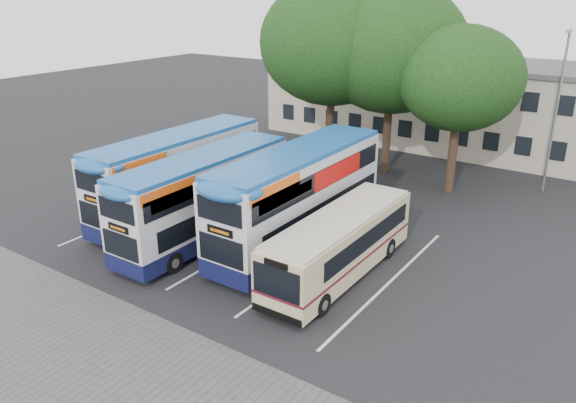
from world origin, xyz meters
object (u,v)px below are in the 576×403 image
Objects in this scene: bus_dd_left at (179,172)px; bus_single at (341,241)px; tree_right at (461,79)px; bus_dd_mid at (205,194)px; tree_mid at (392,49)px; bus_dd_right at (299,193)px; tree_left at (332,43)px; lamp_post at (557,104)px.

bus_single is at bearing -5.40° from bus_dd_left.
bus_single is (-0.28, -12.30, -4.98)m from tree_right.
tree_right is 15.28m from bus_dd_mid.
tree_mid is 5.04m from tree_right.
tree_right is (4.71, -1.37, -1.17)m from tree_mid.
tree_right reaches higher than bus_dd_mid.
tree_right is 11.95m from bus_dd_right.
tree_left is at bearing 178.85° from tree_right.
tree_right reaches higher than bus_dd_right.
lamp_post is 20.86m from bus_dd_left.
bus_single is at bearing -72.06° from tree_mid.
lamp_post is 0.88× the size of bus_dd_left.
bus_single is (4.43, -13.68, -6.14)m from tree_mid.
bus_dd_mid is (-7.10, -12.85, -4.21)m from tree_right.
tree_mid is (-9.20, -1.77, 2.56)m from lamp_post.
lamp_post is 0.84× the size of bus_dd_right.
lamp_post reaches higher than bus_dd_mid.
bus_dd_right is 1.21× the size of bus_single.
bus_dd_left is at bearing -174.95° from bus_dd_right.
tree_right is 13.28m from bus_single.
tree_right is at bearing 61.10° from bus_dd_mid.
bus_dd_mid is 4.32m from bus_dd_right.
tree_left is at bearing 122.26° from bus_single.
tree_right is 0.91× the size of bus_dd_left.
bus_single is at bearing 4.62° from bus_dd_mid.
bus_dd_left is at bearing -113.50° from tree_mid.
bus_dd_right is at bearing 5.05° from bus_dd_left.
bus_dd_left reaches higher than bus_single.
tree_left is 1.09× the size of bus_dd_right.
tree_mid is at bearing 80.47° from bus_dd_mid.
bus_dd_mid is at bearing -25.36° from bus_dd_left.
bus_dd_left is (-14.74, -14.50, -2.72)m from lamp_post.
tree_left reaches higher than bus_dd_left.
tree_mid is (3.44, 1.21, -0.27)m from tree_left.
tree_mid is at bearing 19.35° from tree_left.
tree_right is 15.84m from bus_dd_left.
bus_dd_left is (-2.10, -11.52, -5.55)m from tree_left.
bus_dd_left is at bearing 154.64° from bus_dd_mid.
bus_dd_left is 10.05m from bus_single.
bus_dd_right reaches higher than bus_dd_mid.
tree_right reaches higher than lamp_post.
bus_dd_left is 3.49m from bus_dd_mid.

